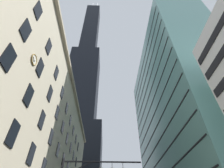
% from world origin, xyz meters
% --- Properties ---
extents(station_building, '(17.60, 56.92, 28.30)m').
position_xyz_m(station_building, '(-19.47, 22.45, 14.13)').
color(station_building, '#BCAF93').
rests_on(station_building, ground).
extents(dark_skyscraper, '(29.80, 29.80, 210.21)m').
position_xyz_m(dark_skyscraper, '(-20.08, 77.99, 63.46)').
color(dark_skyscraper, black).
rests_on(dark_skyscraper, ground).
extents(glass_office_midrise, '(14.63, 47.26, 57.67)m').
position_xyz_m(glass_office_midrise, '(18.26, 33.53, 28.83)').
color(glass_office_midrise, slate).
rests_on(glass_office_midrise, ground).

